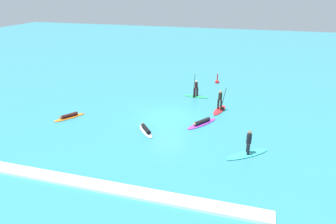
# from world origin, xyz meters

# --- Properties ---
(ground_plane) EXTENTS (120.00, 120.00, 0.00)m
(ground_plane) POSITION_xyz_m (0.00, 0.00, 0.00)
(ground_plane) COLOR teal
(ground_plane) RESTS_ON ground
(surfer_on_red_board) EXTENTS (1.16, 2.67, 2.10)m
(surfer_on_red_board) POSITION_xyz_m (3.91, 2.76, 0.48)
(surfer_on_red_board) COLOR red
(surfer_on_red_board) RESTS_ON ground_plane
(surfer_on_purple_board) EXTENTS (2.26, 3.04, 0.39)m
(surfer_on_purple_board) POSITION_xyz_m (2.95, -0.54, 0.14)
(surfer_on_purple_board) COLOR purple
(surfer_on_purple_board) RESTS_ON ground_plane
(surfer_on_teal_board) EXTENTS (2.97, 2.70, 1.72)m
(surfer_on_teal_board) POSITION_xyz_m (6.68, -4.42, 0.36)
(surfer_on_teal_board) COLOR #33C6CC
(surfer_on_teal_board) RESTS_ON ground_plane
(surfer_on_white_board) EXTENTS (1.96, 2.26, 0.41)m
(surfer_on_white_board) POSITION_xyz_m (-0.86, -3.05, 0.16)
(surfer_on_white_board) COLOR white
(surfer_on_white_board) RESTS_ON ground_plane
(surfer_on_orange_board) EXTENTS (1.90, 2.62, 0.37)m
(surfer_on_orange_board) POSITION_xyz_m (-7.88, -2.36, 0.13)
(surfer_on_orange_board) COLOR orange
(surfer_on_orange_board) RESTS_ON ground_plane
(surfer_on_green_board) EXTENTS (2.57, 0.91, 2.35)m
(surfer_on_green_board) POSITION_xyz_m (1.18, 5.79, 0.45)
(surfer_on_green_board) COLOR #23B266
(surfer_on_green_board) RESTS_ON ground_plane
(marker_buoy) EXTENTS (0.45, 0.45, 1.18)m
(marker_buoy) POSITION_xyz_m (2.55, 11.11, 0.18)
(marker_buoy) COLOR red
(marker_buoy) RESTS_ON ground_plane
(wave_crest) EXTENTS (16.48, 0.90, 0.18)m
(wave_crest) POSITION_xyz_m (0.00, -10.31, 0.09)
(wave_crest) COLOR white
(wave_crest) RESTS_ON ground_plane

